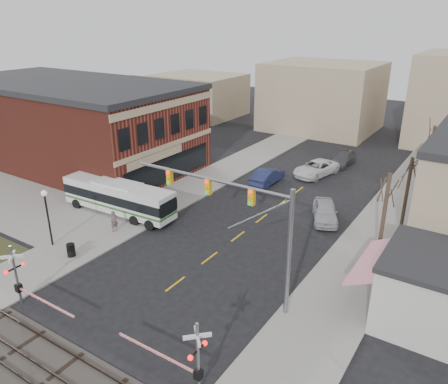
# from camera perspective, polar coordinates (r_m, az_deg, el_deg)

# --- Properties ---
(ground) EXTENTS (160.00, 160.00, 0.00)m
(ground) POSITION_cam_1_polar(r_m,az_deg,el_deg) (28.56, -8.96, -13.68)
(ground) COLOR black
(ground) RESTS_ON ground
(sidewalk_west) EXTENTS (5.00, 60.00, 0.12)m
(sidewalk_west) POSITION_cam_1_polar(r_m,az_deg,el_deg) (47.77, -1.68, 1.87)
(sidewalk_west) COLOR gray
(sidewalk_west) RESTS_ON ground
(sidewalk_east) EXTENTS (5.00, 60.00, 0.12)m
(sidewalk_east) POSITION_cam_1_polar(r_m,az_deg,el_deg) (40.88, 20.86, -3.27)
(sidewalk_east) COLOR gray
(sidewalk_east) RESTS_ON ground
(plaza_west) EXTENTS (20.00, 10.00, 0.11)m
(plaza_west) POSITION_cam_1_polar(r_m,az_deg,el_deg) (46.89, -25.32, -0.75)
(plaza_west) COLOR gray
(plaza_west) RESTS_ON ground
(ballast_strip) EXTENTS (160.00, 5.00, 0.06)m
(ballast_strip) POSITION_cam_1_polar(r_m,az_deg,el_deg) (24.69, -22.28, -22.00)
(ballast_strip) COLOR #332D28
(ballast_strip) RESTS_ON ground
(rail_tracks) EXTENTS (160.00, 3.91, 0.14)m
(rail_tracks) POSITION_cam_1_polar(r_m,az_deg,el_deg) (24.63, -22.31, -21.85)
(rail_tracks) COLOR #2D231E
(rail_tracks) RESTS_ON ground
(brick_building) EXTENTS (30.40, 15.40, 9.60)m
(brick_building) POSITION_cam_1_polar(r_m,az_deg,el_deg) (55.40, -19.45, 8.60)
(brick_building) COLOR maroon
(brick_building) RESTS_ON ground
(tree_east_a) EXTENTS (0.28, 0.28, 6.75)m
(tree_east_a) POSITION_cam_1_polar(r_m,az_deg,el_deg) (32.13, 20.09, -3.35)
(tree_east_a) COLOR #382B21
(tree_east_a) RESTS_ON sidewalk_east
(tree_east_b) EXTENTS (0.28, 0.28, 6.30)m
(tree_east_b) POSITION_cam_1_polar(r_m,az_deg,el_deg) (37.64, 22.72, -0.39)
(tree_east_b) COLOR #382B21
(tree_east_b) RESTS_ON sidewalk_east
(tree_east_c) EXTENTS (0.28, 0.28, 7.20)m
(tree_east_c) POSITION_cam_1_polar(r_m,az_deg,el_deg) (44.99, 25.11, 3.37)
(tree_east_c) COLOR #382B21
(tree_east_c) RESTS_ON sidewalk_east
(transit_bus) EXTENTS (11.22, 2.92, 2.86)m
(transit_bus) POSITION_cam_1_polar(r_m,az_deg,el_deg) (39.76, -13.64, -0.62)
(transit_bus) COLOR silver
(transit_bus) RESTS_ON ground
(traffic_signal_mast) EXTENTS (11.06, 0.30, 8.00)m
(traffic_signal_mast) POSITION_cam_1_polar(r_m,az_deg,el_deg) (25.52, 2.61, -2.91)
(traffic_signal_mast) COLOR gray
(traffic_signal_mast) RESTS_ON ground
(rr_crossing_west) EXTENTS (5.60, 1.36, 4.00)m
(rr_crossing_west) POSITION_cam_1_polar(r_m,az_deg,el_deg) (29.30, -25.05, -10.13)
(rr_crossing_west) COLOR gray
(rr_crossing_west) RESTS_ON ground
(rr_crossing_east) EXTENTS (5.60, 1.36, 4.00)m
(rr_crossing_east) POSITION_cam_1_polar(r_m,az_deg,el_deg) (21.58, -4.40, -20.56)
(rr_crossing_east) COLOR gray
(rr_crossing_east) RESTS_ON ground
(street_lamp) EXTENTS (0.44, 0.44, 4.53)m
(street_lamp) POSITION_cam_1_polar(r_m,az_deg,el_deg) (35.09, -22.19, -1.79)
(street_lamp) COLOR black
(street_lamp) RESTS_ON sidewalk_west
(trash_bin) EXTENTS (0.60, 0.60, 0.97)m
(trash_bin) POSITION_cam_1_polar(r_m,az_deg,el_deg) (34.13, -19.36, -7.16)
(trash_bin) COLOR black
(trash_bin) RESTS_ON sidewalk_west
(car_a) EXTENTS (3.87, 5.33, 1.69)m
(car_a) POSITION_cam_1_polar(r_m,az_deg,el_deg) (38.72, 13.07, -2.47)
(car_a) COLOR #ABACB0
(car_a) RESTS_ON ground
(car_b) EXTENTS (1.77, 5.00, 1.64)m
(car_b) POSITION_cam_1_polar(r_m,az_deg,el_deg) (46.20, 5.69, 2.06)
(car_b) COLOR #1C2348
(car_b) RESTS_ON ground
(car_c) EXTENTS (4.04, 6.41, 1.65)m
(car_c) POSITION_cam_1_polar(r_m,az_deg,el_deg) (49.44, 11.93, 3.04)
(car_c) COLOR silver
(car_c) RESTS_ON ground
(car_d) EXTENTS (2.10, 4.92, 1.41)m
(car_d) POSITION_cam_1_polar(r_m,az_deg,el_deg) (53.77, 15.26, 4.15)
(car_d) COLOR #414045
(car_d) RESTS_ON ground
(pedestrian_near) EXTENTS (0.60, 0.75, 1.77)m
(pedestrian_near) POSITION_cam_1_polar(r_m,az_deg,el_deg) (36.71, -14.14, -3.71)
(pedestrian_near) COLOR #5F4D4C
(pedestrian_near) RESTS_ON sidewalk_west
(pedestrian_far) EXTENTS (1.14, 1.07, 1.86)m
(pedestrian_far) POSITION_cam_1_polar(r_m,az_deg,el_deg) (39.14, -12.75, -1.84)
(pedestrian_far) COLOR #334059
(pedestrian_far) RESTS_ON sidewalk_west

